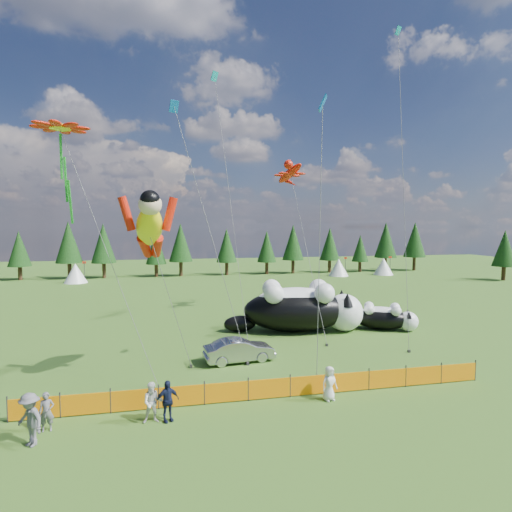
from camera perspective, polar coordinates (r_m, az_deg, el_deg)
The scene contains 19 objects.
ground at distance 22.39m, azimuth 0.04°, elevation -16.69°, with size 160.00×160.00×0.00m, color #15380A.
safety_fence at distance 19.48m, azimuth 1.94°, elevation -18.38°, with size 22.06×0.06×1.10m.
tree_line at distance 65.74m, azimuth -7.97°, elevation 0.68°, with size 90.00×4.00×8.00m, color black, non-canonical shape.
festival_tents at distance 62.72m, azimuth 2.44°, elevation -1.84°, with size 50.00×3.20×2.80m, color white, non-canonical shape.
cat_large at distance 30.89m, azimuth 6.57°, elevation -7.32°, with size 10.64×5.02×3.86m.
cat_small at distance 32.90m, azimuth 17.90°, elevation -8.33°, with size 5.24×3.67×2.03m.
car at distance 24.28m, azimuth -2.39°, elevation -13.29°, with size 1.45×4.17×1.37m, color #AEAEB2.
spectator_a at distance 18.61m, azimuth -27.74°, elevation -19.10°, with size 0.56×0.37×1.54m, color slate.
spectator_b at distance 17.82m, azimuth -14.55°, elevation -19.60°, with size 0.81×0.48×1.67m, color silver.
spectator_c at distance 17.76m, azimuth -12.57°, elevation -19.56°, with size 1.00×0.51×1.71m, color #131935.
spectator_d at distance 17.70m, azimuth -29.60°, elevation -19.66°, with size 1.27×0.66×1.97m, color slate.
spectator_e at distance 19.55m, azimuth 10.43°, elevation -17.46°, with size 0.77×0.50×1.58m, color silver.
superhero_kite at distance 20.78m, azimuth -14.99°, elevation 4.01°, with size 4.25×4.59×10.07m.
gecko_kite at distance 36.73m, azimuth 4.84°, elevation 11.66°, with size 3.98×13.18×16.25m.
flower_kite at distance 24.87m, azimuth -26.15°, elevation 15.77°, with size 7.08×6.14×14.72m.
diamond_kite_a at distance 27.59m, azimuth -11.20°, elevation 18.88°, with size 4.57×5.08×16.96m.
diamond_kite_b at distance 38.08m, azimuth 19.75°, elevation 25.60°, with size 4.46×9.14×25.91m.
diamond_kite_c at distance 21.17m, azimuth 9.48°, elevation 19.41°, with size 1.09×2.10×14.90m.
diamond_kite_d at distance 35.90m, azimuth -5.73°, elevation 22.78°, with size 1.78×9.28×22.25m.
Camera 1 is at (-4.26, -20.48, 7.98)m, focal length 28.00 mm.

